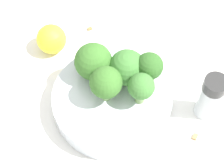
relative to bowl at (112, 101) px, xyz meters
The scene contains 11 objects.
ground_plane 0.02m from the bowl, ahead, with size 3.00×3.00×0.00m, color white.
bowl is the anchor object (origin of this frame).
broccoli_floret_0 0.06m from the bowl, 82.26° to the right, with size 0.05×0.05×0.05m.
broccoli_floret_1 0.07m from the bowl, 19.26° to the right, with size 0.06×0.06×0.06m.
broccoli_floret_2 0.08m from the bowl, 117.66° to the right, with size 0.04×0.04×0.06m.
broccoli_floret_3 0.06m from the bowl, 54.17° to the left, with size 0.05×0.05×0.06m.
broccoli_floret_4 0.07m from the bowl, 155.12° to the right, with size 0.04×0.04×0.06m.
pepper_shaker 0.14m from the bowl, 147.24° to the right, with size 0.03×0.03×0.08m.
lemon_wedge 0.15m from the bowl, 12.33° to the right, with size 0.05×0.05×0.05m, color yellow.
almond_crumb_0 0.16m from the bowl, 39.69° to the right, with size 0.01×0.01×0.01m, color olive.
almond_crumb_1 0.13m from the bowl, 166.92° to the right, with size 0.01×0.01×0.01m, color #AD7F4C.
Camera 1 is at (-0.16, 0.22, 0.50)m, focal length 60.00 mm.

